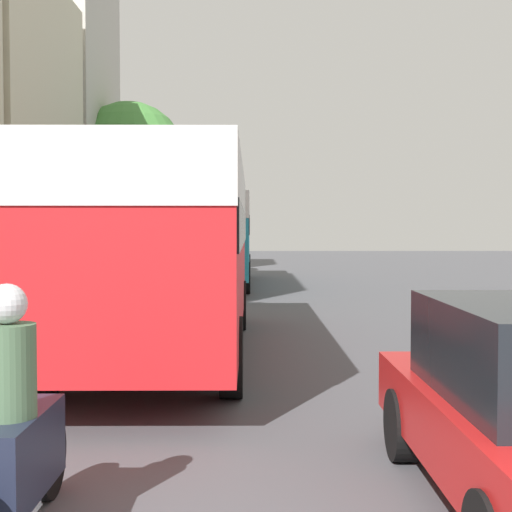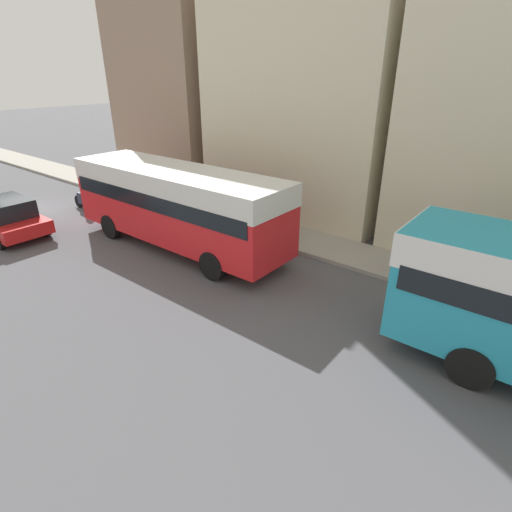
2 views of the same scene
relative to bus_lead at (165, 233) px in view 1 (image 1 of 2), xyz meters
name	(u,v)px [view 1 (image 1 of 2)]	position (x,y,z in m)	size (l,w,h in m)	color
building_end_row	(24,114)	(-7.76, 17.40, 4.65)	(6.55, 6.66, 13.28)	beige
bus_lead	(165,233)	(0.00, 0.00, 0.00)	(2.57, 9.38, 3.06)	red
bus_following	(215,229)	(0.11, 13.97, 0.05)	(2.52, 10.63, 3.14)	teal
motorcycle_behind_lead	(12,443)	(-0.17, -6.95, -1.30)	(0.38, 2.24, 1.73)	#1E2338
pedestrian_near_curb	(97,267)	(-2.78, 7.77, -0.98)	(0.41, 0.41, 1.71)	#232838
pedestrian_walking_away	(144,256)	(-2.63, 15.11, -0.96)	(0.34, 0.34, 1.70)	#232838
street_tree	(129,159)	(-3.49, 17.24, 2.85)	(4.53, 4.53, 6.97)	brown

